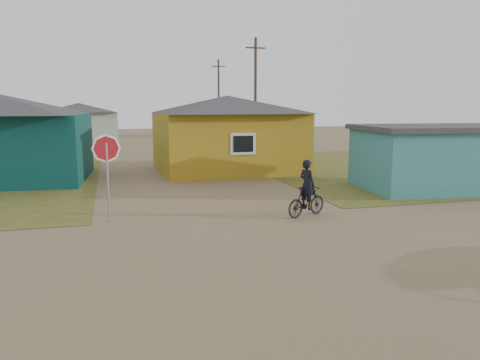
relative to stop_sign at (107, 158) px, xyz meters
name	(u,v)px	position (x,y,z in m)	size (l,w,h in m)	color
ground	(268,257)	(3.48, -4.38, -1.90)	(120.00, 120.00, 0.00)	#836A4B
grass_ne	(427,165)	(17.48, 8.62, -1.89)	(20.00, 18.00, 0.00)	brown
house_yellow	(227,132)	(5.98, 9.62, 0.11)	(7.72, 6.76, 3.90)	#A57E19
shed_turquoise	(437,157)	(12.98, 2.12, -0.59)	(6.71, 4.93, 2.60)	teal
house_pale_west	(79,123)	(-2.52, 29.62, -0.04)	(7.04, 6.15, 3.60)	#A1AC94
house_beige_east	(237,119)	(13.48, 35.62, -0.04)	(6.95, 6.05, 3.60)	gray
house_pale_north	(9,121)	(-10.52, 41.62, -0.15)	(6.28, 5.81, 3.40)	#A1AC94
utility_pole_near	(255,95)	(9.98, 17.62, 2.24)	(1.40, 0.20, 8.00)	#49382C
utility_pole_far	(219,98)	(10.98, 33.62, 2.24)	(1.40, 0.20, 8.00)	#49382C
stop_sign	(107,158)	(0.00, 0.00, 0.00)	(0.84, 0.20, 2.60)	gray
cyclist	(307,196)	(5.91, -0.94, -1.25)	(1.61, 1.02, 1.77)	black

